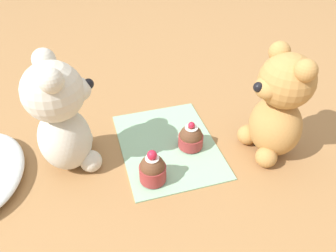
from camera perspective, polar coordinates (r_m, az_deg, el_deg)
The scene contains 6 objects.
ground_plane at distance 0.73m, azimuth 0.00°, elevation -3.42°, with size 4.00×4.00×0.00m, color #9E7042.
knitted_placemat at distance 0.73m, azimuth 0.00°, elevation -3.24°, with size 0.27×0.21×0.01m, color #8EBC99.
teddy_bear_cream at distance 0.65m, azimuth -18.06°, elevation 1.55°, with size 0.13×0.13×0.24m.
teddy_bear_tan at distance 0.68m, azimuth 18.68°, elevation 3.16°, with size 0.12×0.13×0.24m.
cupcake_near_cream_bear at distance 0.63m, azimuth -2.69°, elevation -7.49°, with size 0.05×0.05×0.07m.
cupcake_near_tan_bear at distance 0.71m, azimuth 3.99°, elevation -2.03°, with size 0.05×0.05×0.06m.
Camera 1 is at (-0.52, 0.15, 0.49)m, focal length 35.00 mm.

